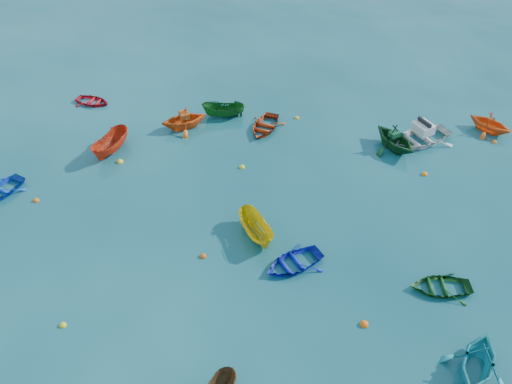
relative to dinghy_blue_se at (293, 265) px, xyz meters
The scene contains 24 objects.
ground 4.65m from the dinghy_blue_se, 157.06° to the right, with size 160.00×160.00×0.00m, color #093D45.
dinghy_blue_se is the anchor object (origin of this frame).
dinghy_orange_w 13.83m from the dinghy_blue_se, 152.01° to the left, with size 2.60×3.01×1.59m, color orange.
sampan_yellow_mid 2.68m from the dinghy_blue_se, 165.54° to the left, with size 1.17×3.12×1.21m, color gold.
dinghy_green_e 6.87m from the dinghy_blue_se, 21.33° to the left, with size 2.00×2.80×0.58m, color #114C19.
dinghy_cyan_se 8.89m from the dinghy_blue_se, ahead, with size 2.63×3.05×1.60m, color teal.
dinghy_red_nw 20.48m from the dinghy_blue_se, 164.98° to the left, with size 1.85×2.59×0.54m, color red.
sampan_orange_n 14.34m from the dinghy_blue_se, behind, with size 1.27×3.38×1.31m, color red.
dinghy_green_n 11.95m from the dinghy_blue_se, 88.24° to the left, with size 2.84×3.30×1.73m, color #0F441C.
dinghy_red_far 12.07m from the dinghy_blue_se, 129.36° to the left, with size 2.27×3.18×0.66m, color #AD330E.
dinghy_orange_far 17.95m from the dinghy_blue_se, 74.16° to the left, with size 2.42×2.81×1.48m, color #EB5C16.
sampan_green_far 14.13m from the dinghy_blue_se, 140.17° to the left, with size 1.11×2.95×1.14m, color #135318.
motorboat_white 13.74m from the dinghy_blue_se, 83.62° to the left, with size 3.00×4.19×1.47m, color silver.
tarp_orange_a 13.86m from the dinghy_blue_se, 151.81° to the left, with size 0.75×0.56×0.36m, color #AF4311.
tarp_green_b 12.03m from the dinghy_blue_se, 88.67° to the left, with size 0.64×0.49×0.31m, color #134E2B.
buoy_or_a 14.89m from the dinghy_blue_se, 165.08° to the right, with size 0.33×0.33×0.33m, color orange.
buoy_ye_a 10.77m from the dinghy_blue_se, 127.93° to the right, with size 0.31×0.31×0.31m, color yellow.
buoy_or_b 4.46m from the dinghy_blue_se, 16.13° to the right, with size 0.39×0.39×0.39m, color #FF610D.
buoy_ye_b 13.13m from the dinghy_blue_se, behind, with size 0.38×0.38×0.38m, color yellow.
buoy_or_c 4.48m from the dinghy_blue_se, 153.80° to the right, with size 0.32×0.32×0.32m, color #D3490B.
buoy_ye_c 8.23m from the dinghy_blue_se, 142.32° to the left, with size 0.34×0.34×0.34m, color yellow.
buoy_or_d 10.84m from the dinghy_blue_se, 74.25° to the left, with size 0.36×0.36×0.36m, color orange.
buoy_ye_d 13.35m from the dinghy_blue_se, 119.17° to the left, with size 0.31×0.31×0.31m, color yellow.
buoy_or_e 17.13m from the dinghy_blue_se, 70.96° to the left, with size 0.31×0.31×0.31m, color orange.
Camera 1 is at (11.65, -12.63, 18.49)m, focal length 35.00 mm.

